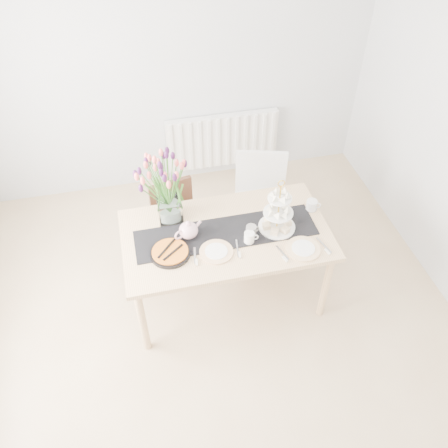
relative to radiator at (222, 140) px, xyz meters
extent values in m
plane|color=tan|center=(-0.50, -2.19, -0.45)|extent=(4.50, 4.50, 0.00)
plane|color=white|center=(-0.50, -2.19, 2.15)|extent=(4.50, 4.50, 0.00)
plane|color=#B3B5B7|center=(-0.50, 0.06, 0.85)|extent=(4.00, 0.00, 4.00)
cube|color=white|center=(0.00, 0.00, 0.00)|extent=(1.20, 0.08, 0.60)
cube|color=tan|center=(-0.35, -1.67, 0.28)|extent=(1.60, 0.90, 0.04)
cylinder|color=tan|center=(-1.08, -2.05, -0.09)|extent=(0.06, 0.06, 0.71)
cylinder|color=tan|center=(0.38, -2.05, -0.09)|extent=(0.06, 0.06, 0.71)
cylinder|color=tan|center=(-1.08, -1.29, -0.09)|extent=(0.06, 0.06, 0.71)
cylinder|color=tan|center=(0.38, -1.29, -0.09)|extent=(0.06, 0.06, 0.71)
cube|color=#382014|center=(-0.65, -1.16, -0.05)|extent=(0.46, 0.46, 0.04)
cube|color=#382014|center=(-0.69, -0.99, 0.15)|extent=(0.39, 0.12, 0.37)
cylinder|color=#382014|center=(-0.79, -1.38, -0.26)|extent=(0.04, 0.04, 0.38)
cylinder|color=#382014|center=(-0.44, -1.30, -0.26)|extent=(0.04, 0.04, 0.38)
cylinder|color=#382014|center=(-0.87, -1.02, -0.26)|extent=(0.04, 0.04, 0.38)
cylinder|color=#382014|center=(-0.51, -0.95, -0.26)|extent=(0.04, 0.04, 0.38)
cube|color=silver|center=(0.09, -1.13, 0.02)|extent=(0.57, 0.57, 0.04)
cube|color=silver|center=(0.14, -0.93, 0.26)|extent=(0.45, 0.17, 0.43)
cylinder|color=silver|center=(-0.14, -1.26, -0.23)|extent=(0.04, 0.04, 0.45)
cylinder|color=silver|center=(0.21, -1.36, -0.23)|extent=(0.04, 0.04, 0.45)
cylinder|color=silver|center=(-0.04, -0.91, -0.23)|extent=(0.04, 0.04, 0.45)
cylinder|color=silver|center=(0.31, -1.01, -0.23)|extent=(0.04, 0.04, 0.45)
cube|color=black|center=(-0.35, -1.67, 0.30)|extent=(1.40, 0.35, 0.01)
cube|color=silver|center=(-0.74, -1.40, 0.39)|extent=(0.18, 0.18, 0.18)
cylinder|color=gold|center=(0.05, -1.70, 0.51)|extent=(0.01, 0.01, 0.42)
cylinder|color=white|center=(0.05, -1.70, 0.31)|extent=(0.29, 0.29, 0.01)
cylinder|color=white|center=(0.05, -1.70, 0.46)|extent=(0.23, 0.23, 0.01)
cylinder|color=white|center=(0.05, -1.70, 0.61)|extent=(0.18, 0.18, 0.01)
cylinder|color=silver|center=(0.38, -1.56, 0.34)|extent=(0.11, 0.11, 0.09)
cylinder|color=black|center=(-0.80, -1.79, 0.31)|extent=(0.30, 0.30, 0.03)
cylinder|color=orange|center=(-0.80, -1.79, 0.33)|extent=(0.27, 0.27, 0.01)
cylinder|color=gray|center=(-0.17, -1.74, 0.35)|extent=(0.10, 0.10, 0.09)
cylinder|color=white|center=(-0.20, -1.80, 0.35)|extent=(0.09, 0.09, 0.09)
cylinder|color=silver|center=(-0.47, -1.85, 0.31)|extent=(0.29, 0.29, 0.01)
cylinder|color=white|center=(0.17, -1.97, 0.31)|extent=(0.32, 0.32, 0.01)
camera|label=1|loc=(-0.95, -4.18, 2.89)|focal=38.00mm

